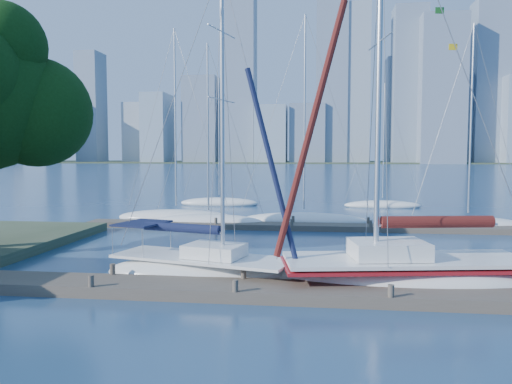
# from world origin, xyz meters

# --- Properties ---
(ground) EXTENTS (700.00, 700.00, 0.00)m
(ground) POSITION_xyz_m (0.00, 0.00, 0.00)
(ground) COLOR navy
(ground) RESTS_ON ground
(near_dock) EXTENTS (26.00, 2.00, 0.40)m
(near_dock) POSITION_xyz_m (0.00, 0.00, 0.20)
(near_dock) COLOR #50463A
(near_dock) RESTS_ON ground
(far_dock) EXTENTS (30.00, 1.80, 0.36)m
(far_dock) POSITION_xyz_m (2.00, 16.00, 0.18)
(far_dock) COLOR #50463A
(far_dock) RESTS_ON ground
(far_shore) EXTENTS (800.00, 100.00, 1.50)m
(far_shore) POSITION_xyz_m (0.00, 320.00, 0.00)
(far_shore) COLOR #38472D
(far_shore) RESTS_ON ground
(sailboat_navy) EXTENTS (8.14, 4.42, 12.50)m
(sailboat_navy) POSITION_xyz_m (-1.84, 2.18, 1.02)
(sailboat_navy) COLOR white
(sailboat_navy) RESTS_ON ground
(sailboat_maroon) EXTENTS (9.91, 4.66, 15.98)m
(sailboat_maroon) POSITION_xyz_m (5.87, 1.82, 1.18)
(sailboat_maroon) COLOR white
(sailboat_maroon) RESTS_ON ground
(bg_boat_0) EXTENTS (9.30, 5.30, 14.50)m
(bg_boat_0) POSITION_xyz_m (-7.82, 19.11, 0.29)
(bg_boat_0) COLOR white
(bg_boat_0) RESTS_ON ground
(bg_boat_1) EXTENTS (8.11, 3.50, 12.88)m
(bg_boat_1) POSITION_xyz_m (-4.90, 17.00, 0.27)
(bg_boat_1) COLOR white
(bg_boat_1) RESTS_ON ground
(bg_boat_2) EXTENTS (9.42, 3.46, 14.99)m
(bg_boat_2) POSITION_xyz_m (1.68, 18.56, 0.29)
(bg_boat_2) COLOR white
(bg_boat_2) RESTS_ON ground
(bg_boat_4) EXTENTS (8.10, 4.03, 13.79)m
(bg_boat_4) POSITION_xyz_m (12.61, 17.68, 0.28)
(bg_boat_4) COLOR white
(bg_boat_4) RESTS_ON ground
(bg_boat_6) EXTENTS (8.03, 3.86, 12.86)m
(bg_boat_6) POSITION_xyz_m (-6.94, 30.96, 0.26)
(bg_boat_6) COLOR white
(bg_boat_6) RESTS_ON ground
(bg_boat_7) EXTENTS (7.38, 3.42, 11.86)m
(bg_boat_7) POSITION_xyz_m (8.68, 30.85, 0.23)
(bg_boat_7) COLOR white
(bg_boat_7) RESTS_ON ground
(skyline) EXTENTS (504.07, 51.31, 107.08)m
(skyline) POSITION_xyz_m (25.37, 290.04, 36.10)
(skyline) COLOR #8297A8
(skyline) RESTS_ON ground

